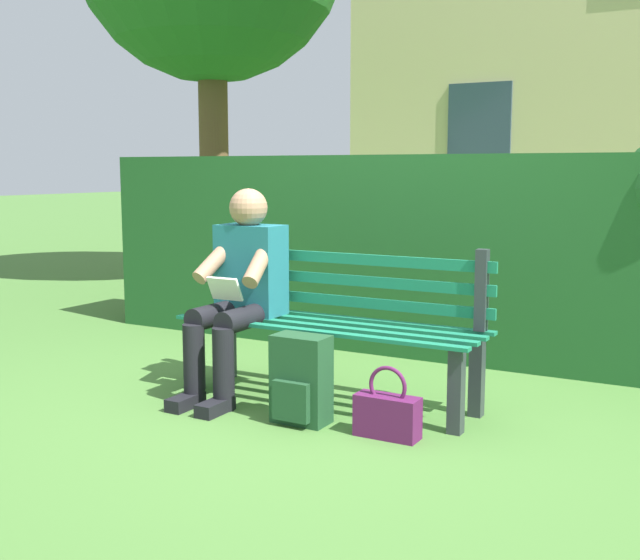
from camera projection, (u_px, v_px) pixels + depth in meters
name	position (u px, v px, depth m)	size (l,w,h in m)	color
ground	(329.00, 402.00, 4.41)	(60.00, 60.00, 0.00)	#477533
park_bench	(335.00, 321.00, 4.41)	(1.75, 0.48, 0.88)	#2D3338
person_seated	(239.00, 287.00, 4.49)	(0.44, 0.73, 1.18)	#1E6672
hedge_backdrop	(438.00, 249.00, 5.58)	(5.20, 0.79, 1.50)	#1E5123
backpack	(301.00, 380.00, 4.03)	(0.29, 0.24, 0.45)	#1E4728
handbag	(387.00, 414.00, 3.82)	(0.32, 0.12, 0.35)	#59194C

